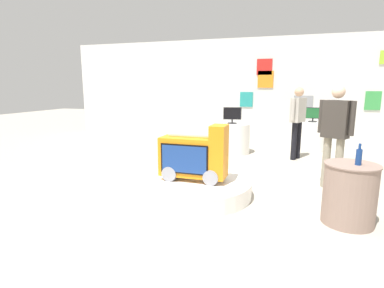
{
  "coord_description": "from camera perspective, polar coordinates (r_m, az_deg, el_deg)",
  "views": [
    {
      "loc": [
        1.23,
        -3.96,
        1.63
      ],
      "look_at": [
        -0.32,
        0.93,
        0.66
      ],
      "focal_mm": 28.34,
      "sensor_mm": 36.0,
      "label": 1
    }
  ],
  "objects": [
    {
      "name": "shopper_browsing_rear",
      "position": [
        7.2,
        19.26,
        4.7
      ],
      "size": [
        0.35,
        0.51,
        1.62
      ],
      "color": "black",
      "rests_on": "ground"
    },
    {
      "name": "display_pedestal_left_rear",
      "position": [
        7.6,
        7.49,
        1.09
      ],
      "size": [
        0.89,
        0.89,
        0.74
      ],
      "primitive_type": "cylinder",
      "color": "white",
      "rests_on": "ground"
    },
    {
      "name": "side_table_round",
      "position": [
        4.11,
        27.52,
        -8.23
      ],
      "size": [
        0.62,
        0.62,
        0.74
      ],
      "color": "gray",
      "rests_on": "ground"
    },
    {
      "name": "back_wall_display",
      "position": [
        9.47,
        10.44,
        9.96
      ],
      "size": [
        11.69,
        0.13,
        3.05
      ],
      "color": "silver",
      "rests_on": "ground"
    },
    {
      "name": "tv_on_center_rear",
      "position": [
        8.38,
        21.84,
        5.19
      ],
      "size": [
        0.42,
        0.22,
        0.37
      ],
      "color": "black",
      "rests_on": "display_pedestal_center_rear"
    },
    {
      "name": "display_pedestal_center_rear",
      "position": [
        8.45,
        21.57,
        1.4
      ],
      "size": [
        0.66,
        0.66,
        0.74
      ],
      "primitive_type": "cylinder",
      "color": "white",
      "rests_on": "ground"
    },
    {
      "name": "novelty_firetruck_tv",
      "position": [
        4.52,
        0.47,
        -2.61
      ],
      "size": [
        1.0,
        0.43,
        0.85
      ],
      "color": "gray",
      "rests_on": "main_display_pedestal"
    },
    {
      "name": "shopper_browsing_near_truck",
      "position": [
        5.28,
        25.35,
        2.49
      ],
      "size": [
        0.49,
        0.37,
        1.65
      ],
      "color": "gray",
      "rests_on": "ground"
    },
    {
      "name": "ground_plane",
      "position": [
        4.45,
        0.3,
        -10.73
      ],
      "size": [
        30.0,
        30.0,
        0.0
      ],
      "primitive_type": "plane",
      "color": "#A8A091"
    },
    {
      "name": "main_display_pedestal",
      "position": [
        4.66,
        0.25,
        -8.14
      ],
      "size": [
        1.75,
        1.75,
        0.24
      ],
      "primitive_type": "cylinder",
      "color": "white",
      "rests_on": "ground"
    },
    {
      "name": "bottle_on_side_table",
      "position": [
        3.97,
        28.9,
        -2.06
      ],
      "size": [
        0.07,
        0.07,
        0.25
      ],
      "color": "navy",
      "rests_on": "side_table_round"
    },
    {
      "name": "tv_on_left_rear",
      "position": [
        7.52,
        7.58,
        5.45
      ],
      "size": [
        0.44,
        0.23,
        0.4
      ],
      "color": "black",
      "rests_on": "display_pedestal_left_rear"
    }
  ]
}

